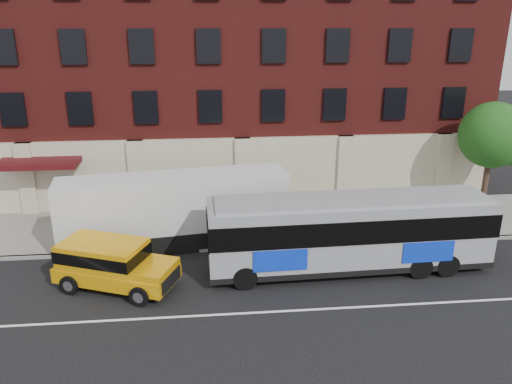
{
  "coord_description": "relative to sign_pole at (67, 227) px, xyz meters",
  "views": [
    {
      "loc": [
        -1.88,
        -15.56,
        10.4
      ],
      "look_at": [
        0.16,
        5.5,
        3.09
      ],
      "focal_mm": 34.73,
      "sensor_mm": 36.0,
      "label": 1
    }
  ],
  "objects": [
    {
      "name": "shipping_container",
      "position": [
        4.89,
        0.65,
        0.32
      ],
      "size": [
        10.94,
        3.71,
        3.58
      ],
      "color": "black",
      "rests_on": "ground"
    },
    {
      "name": "street_tree",
      "position": [
        22.04,
        3.34,
        2.96
      ],
      "size": [
        3.6,
        3.6,
        6.2
      ],
      "color": "#34221A",
      "rests_on": "sidewalk"
    },
    {
      "name": "yellow_suv",
      "position": [
        2.47,
        -3.11,
        -0.33
      ],
      "size": [
        5.24,
        3.66,
        1.96
      ],
      "color": "orange",
      "rests_on": "ground"
    },
    {
      "name": "city_bus",
      "position": [
        12.55,
        -2.56,
        0.4
      ],
      "size": [
        12.31,
        2.97,
        3.36
      ],
      "color": "#93959B",
      "rests_on": "ground"
    },
    {
      "name": "sign_pole",
      "position": [
        0.0,
        0.0,
        0.0
      ],
      "size": [
        0.3,
        0.2,
        2.5
      ],
      "color": "slate",
      "rests_on": "ground"
    },
    {
      "name": "sidewalk",
      "position": [
        8.5,
        2.85,
        -1.38
      ],
      "size": [
        60.0,
        6.0,
        0.15
      ],
      "primitive_type": "cube",
      "color": "gray",
      "rests_on": "ground"
    },
    {
      "name": "ground",
      "position": [
        8.5,
        -6.15,
        -1.45
      ],
      "size": [
        120.0,
        120.0,
        0.0
      ],
      "primitive_type": "plane",
      "color": "black",
      "rests_on": "ground"
    },
    {
      "name": "building",
      "position": [
        8.49,
        10.77,
        6.13
      ],
      "size": [
        30.0,
        12.1,
        15.0
      ],
      "color": "maroon",
      "rests_on": "sidewalk"
    },
    {
      "name": "lane_line",
      "position": [
        8.5,
        -5.65,
        -1.45
      ],
      "size": [
        60.0,
        0.12,
        0.01
      ],
      "primitive_type": "cube",
      "color": "white",
      "rests_on": "ground"
    },
    {
      "name": "kerb",
      "position": [
        8.5,
        -0.15,
        -1.38
      ],
      "size": [
        60.0,
        0.25,
        0.15
      ],
      "primitive_type": "cube",
      "color": "gray",
      "rests_on": "ground"
    }
  ]
}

